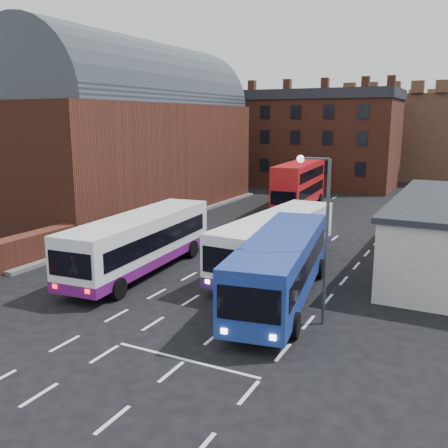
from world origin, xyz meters
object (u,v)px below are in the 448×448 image
at_px(bus_red_double, 299,184).
at_px(street_lamp, 321,225).
at_px(bus_white_outbound, 140,239).
at_px(bus_blue, 281,263).
at_px(bus_white_inbound, 276,239).

relative_size(bus_red_double, street_lamp, 1.58).
bearing_deg(bus_white_outbound, street_lamp, -17.15).
xyz_separation_m(bus_white_outbound, bus_red_double, (1.51, 23.96, 0.44)).
height_order(bus_white_outbound, bus_red_double, bus_red_double).
height_order(bus_white_outbound, bus_blue, bus_white_outbound).
bearing_deg(street_lamp, bus_white_outbound, 167.06).
xyz_separation_m(bus_white_outbound, street_lamp, (11.27, -2.59, 2.41)).
distance_m(bus_white_outbound, bus_white_inbound, 7.82).
distance_m(bus_white_outbound, street_lamp, 11.82).
bearing_deg(bus_white_outbound, bus_white_inbound, 24.15).
relative_size(bus_white_inbound, bus_blue, 0.98).
relative_size(bus_white_inbound, bus_red_double, 1.06).
distance_m(bus_white_inbound, bus_blue, 5.07).
bearing_deg(bus_red_double, bus_blue, 102.20).
distance_m(bus_white_outbound, bus_blue, 8.97).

